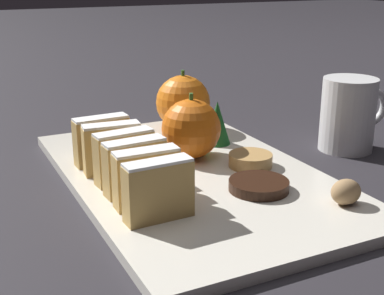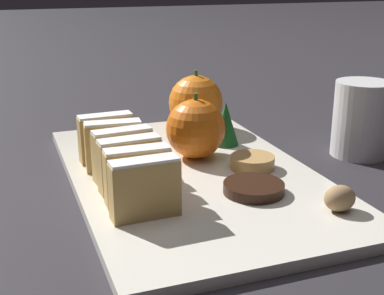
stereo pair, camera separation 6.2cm
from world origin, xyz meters
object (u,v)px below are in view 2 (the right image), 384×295
object	(u,v)px
orange_near	(196,102)
walnut	(340,198)
chocolate_cookie	(254,188)
orange_far	(196,129)
coffee_mug	(362,119)

from	to	relation	value
orange_near	walnut	world-z (taller)	orange_near
walnut	chocolate_cookie	xyz separation A→B (m)	(-0.06, 0.07, -0.01)
walnut	orange_near	bearing A→B (deg)	95.88
chocolate_cookie	orange_near	bearing A→B (deg)	83.82
orange_near	walnut	xyz separation A→B (m)	(0.03, -0.32, -0.03)
orange_far	walnut	distance (m)	0.21
walnut	coffee_mug	bearing A→B (deg)	48.06
orange_far	chocolate_cookie	world-z (taller)	orange_far
orange_near	walnut	distance (m)	0.32
walnut	coffee_mug	world-z (taller)	coffee_mug
orange_far	chocolate_cookie	bearing A→B (deg)	-81.97
orange_near	orange_far	size ratio (longest dim) A/B	1.07
chocolate_cookie	coffee_mug	size ratio (longest dim) A/B	0.61
walnut	chocolate_cookie	bearing A→B (deg)	131.01
orange_near	chocolate_cookie	xyz separation A→B (m)	(-0.03, -0.25, -0.03)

